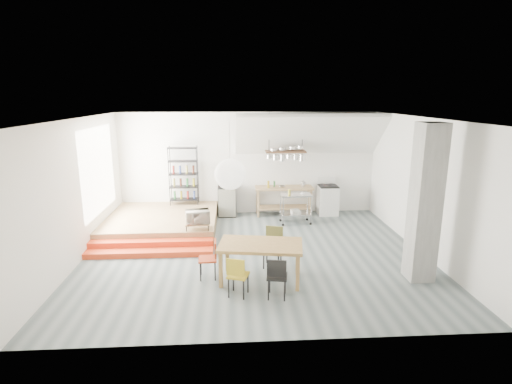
{
  "coord_description": "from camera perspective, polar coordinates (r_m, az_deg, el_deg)",
  "views": [
    {
      "loc": [
        -0.53,
        -8.92,
        3.69
      ],
      "look_at": [
        0.08,
        0.8,
        1.33
      ],
      "focal_mm": 28.0,
      "sensor_mm": 36.0,
      "label": 1
    }
  ],
  "objects": [
    {
      "name": "wall_left",
      "position": [
        9.79,
        -24.22,
        0.08
      ],
      "size": [
        0.04,
        7.0,
        3.2
      ],
      "primitive_type": "cube",
      "color": "silver",
      "rests_on": "ground"
    },
    {
      "name": "window_pane",
      "position": [
        11.13,
        -21.59,
        2.89
      ],
      "size": [
        0.02,
        2.5,
        2.2
      ],
      "primitive_type": "cube",
      "color": "white",
      "rests_on": "wall_left"
    },
    {
      "name": "stove",
      "position": [
        12.85,
        10.19,
        -1.05
      ],
      "size": [
        0.6,
        0.6,
        1.18
      ],
      "color": "white",
      "rests_on": "ground"
    },
    {
      "name": "pot_rack",
      "position": [
        12.08,
        4.38,
        5.43
      ],
      "size": [
        1.2,
        0.5,
        1.43
      ],
      "color": "#3E2918",
      "rests_on": "ceiling"
    },
    {
      "name": "floor",
      "position": [
        9.67,
        -0.15,
        -8.82
      ],
      "size": [
        8.0,
        8.0,
        0.0
      ],
      "primitive_type": "plane",
      "color": "#515C5E",
      "rests_on": "ground"
    },
    {
      "name": "step_upper",
      "position": [
        10.17,
        -14.62,
        -7.32
      ],
      "size": [
        3.0,
        0.35,
        0.27
      ],
      "primitive_type": "cube",
      "color": "red",
      "rests_on": "ground"
    },
    {
      "name": "wall_back",
      "position": [
        12.6,
        -1.11,
        4.08
      ],
      "size": [
        8.0,
        0.04,
        3.2
      ],
      "primitive_type": "cube",
      "color": "silver",
      "rests_on": "ground"
    },
    {
      "name": "chair_olive",
      "position": [
        8.86,
        2.49,
        -7.29
      ],
      "size": [
        0.51,
        0.51,
        0.88
      ],
      "rotation": [
        0.0,
        0.0,
        -0.3
      ],
      "color": "brown",
      "rests_on": "ground"
    },
    {
      "name": "slope_ceiling",
      "position": [
        12.1,
        7.63,
        8.1
      ],
      "size": [
        4.4,
        1.44,
        1.32
      ],
      "primitive_type": "cube",
      "rotation": [
        -0.73,
        0.0,
        0.0
      ],
      "color": "white",
      "rests_on": "wall_back"
    },
    {
      "name": "wall_right",
      "position": [
        10.22,
        22.85,
        0.73
      ],
      "size": [
        0.04,
        7.0,
        3.2
      ],
      "primitive_type": "cube",
      "color": "silver",
      "rests_on": "ground"
    },
    {
      "name": "platform",
      "position": [
        11.63,
        -13.18,
        -4.21
      ],
      "size": [
        3.0,
        3.0,
        0.4
      ],
      "primitive_type": "cube",
      "color": "#94724A",
      "rests_on": "ground"
    },
    {
      "name": "paper_lantern",
      "position": [
        7.76,
        -3.73,
        2.52
      ],
      "size": [
        0.6,
        0.6,
        0.6
      ],
      "primitive_type": "sphere",
      "color": "white",
      "rests_on": "ceiling"
    },
    {
      "name": "bowl",
      "position": [
        12.43,
        3.76,
        0.79
      ],
      "size": [
        0.21,
        0.21,
        0.05
      ],
      "primitive_type": "imported",
      "rotation": [
        0.0,
        0.0,
        0.05
      ],
      "color": "silver",
      "rests_on": "kitchen_counter"
    },
    {
      "name": "mini_fridge",
      "position": [
        12.54,
        -4.14,
        -1.27
      ],
      "size": [
        0.56,
        0.56,
        0.95
      ],
      "primitive_type": "cube",
      "color": "black",
      "rests_on": "ground"
    },
    {
      "name": "chair_mustard",
      "position": [
        7.57,
        -2.7,
        -11.53
      ],
      "size": [
        0.46,
        0.46,
        0.8
      ],
      "rotation": [
        0.0,
        0.0,
        2.82
      ],
      "color": "#A9901D",
      "rests_on": "ground"
    },
    {
      "name": "dining_table",
      "position": [
        8.12,
        0.66,
        -7.95
      ],
      "size": [
        1.79,
        1.19,
        0.79
      ],
      "rotation": [
        0.0,
        0.0,
        -0.16
      ],
      "color": "brown",
      "rests_on": "ground"
    },
    {
      "name": "microwave_shelf",
      "position": [
        10.2,
        -8.31,
        -4.47
      ],
      "size": [
        0.6,
        0.4,
        0.16
      ],
      "color": "#94724A",
      "rests_on": "platform"
    },
    {
      "name": "chair_black",
      "position": [
        7.5,
        3.01,
        -11.7
      ],
      "size": [
        0.43,
        0.43,
        0.81
      ],
      "rotation": [
        0.0,
        0.0,
        2.97
      ],
      "color": "black",
      "rests_on": "ground"
    },
    {
      "name": "step_lower",
      "position": [
        9.87,
        -14.98,
        -8.4
      ],
      "size": [
        3.0,
        0.35,
        0.13
      ],
      "primitive_type": "cube",
      "color": "red",
      "rests_on": "ground"
    },
    {
      "name": "wire_shelving",
      "position": [
        12.43,
        -10.3,
        2.45
      ],
      "size": [
        0.88,
        0.38,
        1.8
      ],
      "color": "black",
      "rests_on": "platform"
    },
    {
      "name": "concrete_column",
      "position": [
        8.61,
        23.0,
        -1.55
      ],
      "size": [
        0.5,
        0.5,
        3.2
      ],
      "primitive_type": "cube",
      "color": "gray",
      "rests_on": "ground"
    },
    {
      "name": "rolling_cart",
      "position": [
        11.77,
        5.69,
        -1.8
      ],
      "size": [
        0.93,
        0.56,
        0.88
      ],
      "rotation": [
        0.0,
        0.0,
        0.06
      ],
      "color": "silver",
      "rests_on": "ground"
    },
    {
      "name": "chair_red",
      "position": [
        8.35,
        -6.48,
        -9.06
      ],
      "size": [
        0.38,
        0.38,
        0.81
      ],
      "rotation": [
        0.0,
        0.0,
        -1.53
      ],
      "color": "#A73517",
      "rests_on": "ground"
    },
    {
      "name": "kitchen_counter",
      "position": [
        12.56,
        4.0,
        -0.53
      ],
      "size": [
        1.8,
        0.6,
        0.91
      ],
      "color": "#94724A",
      "rests_on": "ground"
    },
    {
      "name": "microwave",
      "position": [
        10.15,
        -8.34,
        -3.5
      ],
      "size": [
        0.65,
        0.49,
        0.33
      ],
      "primitive_type": "imported",
      "rotation": [
        0.0,
        0.0,
        0.17
      ],
      "color": "beige",
      "rests_on": "microwave_shelf"
    },
    {
      "name": "ceiling",
      "position": [
        8.95,
        -0.17,
        10.48
      ],
      "size": [
        8.0,
        7.0,
        0.02
      ],
      "primitive_type": "cube",
      "color": "white",
      "rests_on": "wall_back"
    }
  ]
}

